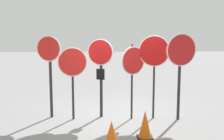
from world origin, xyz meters
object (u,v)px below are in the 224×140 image
Objects in this scene: stop_sign_0 at (49,61)px; traffic_cone_1 at (112,134)px; stop_sign_4 at (154,56)px; stop_sign_1 at (73,67)px; stop_sign_2 at (101,63)px; traffic_cone_0 at (145,124)px; stop_sign_3 at (133,65)px; stop_sign_5 at (181,59)px.

stop_sign_0 reaches higher than traffic_cone_1.
stop_sign_4 is 4.05× the size of traffic_cone_1.
stop_sign_1 is at bearing -1.55° from stop_sign_0.
stop_sign_0 is 4.02× the size of traffic_cone_1.
stop_sign_0 is 3.02m from stop_sign_4.
stop_sign_4 is at bearing 9.31° from stop_sign_2.
traffic_cone_1 is at bearing -35.74° from stop_sign_0.
stop_sign_0 is 3.38m from traffic_cone_0.
stop_sign_0 is 0.74m from stop_sign_1.
stop_sign_5 is at bearing -37.64° from stop_sign_3.
stop_sign_2 is 2.29m from stop_sign_5.
stop_sign_5 is 3.61× the size of traffic_cone_0.
traffic_cone_0 is (2.58, -1.71, -1.36)m from stop_sign_0.
traffic_cone_0 reaches higher than traffic_cone_1.
stop_sign_3 is 3.62× the size of traffic_cone_1.
stop_sign_3 is at bearing 3.63° from stop_sign_2.
stop_sign_5 is at bearing 4.60° from stop_sign_4.
stop_sign_2 is 2.39m from traffic_cone_0.
traffic_cone_0 is (-1.17, -1.38, -1.44)m from stop_sign_5.
stop_sign_3 is at bearing 158.41° from stop_sign_5.
stop_sign_0 is 0.99× the size of stop_sign_4.
traffic_cone_1 is (0.26, -2.21, -1.32)m from stop_sign_2.
stop_sign_1 is at bearing -164.54° from stop_sign_4.
stop_sign_3 is 1.96m from traffic_cone_0.
stop_sign_2 reaches higher than traffic_cone_0.
stop_sign_4 reaches higher than traffic_cone_0.
traffic_cone_0 is 1.15× the size of traffic_cone_1.
stop_sign_0 reaches higher than stop_sign_1.
stop_sign_2 is 1.56m from stop_sign_4.
stop_sign_4 reaches higher than stop_sign_2.
stop_sign_5 reaches higher than stop_sign_4.
stop_sign_1 is 0.83m from stop_sign_2.
stop_sign_4 is (0.60, 0.02, 0.25)m from stop_sign_3.
stop_sign_5 is at bearing -10.03° from stop_sign_1.
stop_sign_5 is at bearing 8.26° from stop_sign_2.
stop_sign_2 is (1.48, -0.01, -0.08)m from stop_sign_0.
stop_sign_5 is (3.06, -0.12, 0.23)m from stop_sign_1.
stop_sign_4 is at bearing 73.95° from traffic_cone_0.
stop_sign_0 reaches higher than stop_sign_3.
stop_sign_1 is at bearing -148.67° from stop_sign_2.
traffic_cone_1 is at bearing -153.39° from stop_sign_5.
stop_sign_4 is at bearing -7.40° from stop_sign_1.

